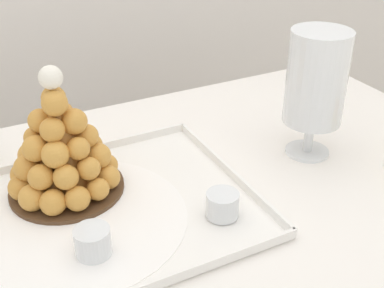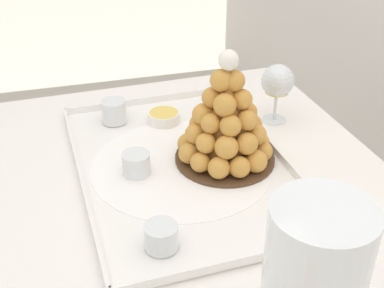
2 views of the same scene
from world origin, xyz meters
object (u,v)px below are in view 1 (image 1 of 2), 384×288
object	(u,v)px
macaron_goblet	(316,80)
dessert_cup_centre	(222,205)
dessert_cup_mid_left	(93,242)
serving_tray	(77,220)
croquembouche	(61,149)

from	to	relation	value
macaron_goblet	dessert_cup_centre	bearing A→B (deg)	-157.83
dessert_cup_mid_left	serving_tray	bearing A→B (deg)	90.11
dessert_cup_centre	dessert_cup_mid_left	bearing A→B (deg)	177.74
croquembouche	serving_tray	bearing A→B (deg)	-94.44
serving_tray	dessert_cup_centre	world-z (taller)	dessert_cup_centre
dessert_cup_mid_left	dessert_cup_centre	size ratio (longest dim) A/B	1.01
dessert_cup_mid_left	macaron_goblet	world-z (taller)	macaron_goblet
dessert_cup_mid_left	macaron_goblet	bearing A→B (deg)	11.59
serving_tray	dessert_cup_mid_left	bearing A→B (deg)	-89.89
croquembouche	dessert_cup_centre	bearing A→B (deg)	-41.85
serving_tray	croquembouche	distance (m)	0.14
dessert_cup_mid_left	dessert_cup_centre	bearing A→B (deg)	-2.26
croquembouche	macaron_goblet	size ratio (longest dim) A/B	0.92
macaron_goblet	serving_tray	bearing A→B (deg)	-179.22
dessert_cup_mid_left	macaron_goblet	size ratio (longest dim) A/B	0.22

